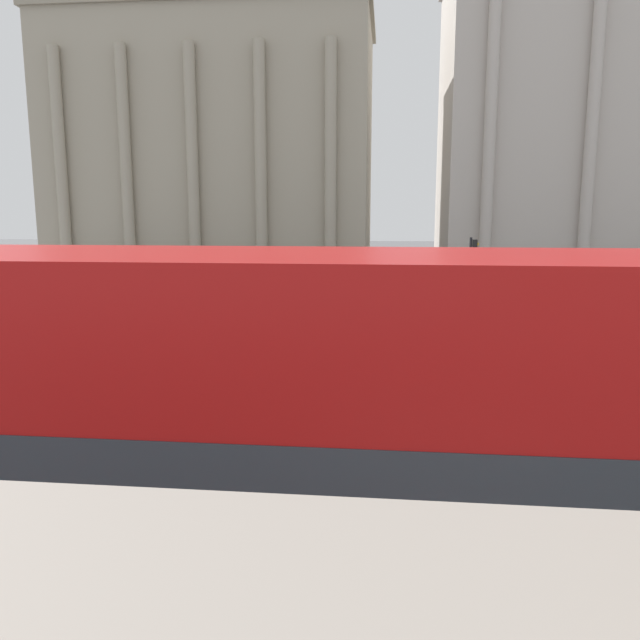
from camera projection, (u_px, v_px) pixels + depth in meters
name	position (u px, v px, depth m)	size (l,w,h in m)	color
double_decker_bus	(122.00, 436.00, 6.51)	(10.96, 2.65, 4.31)	black
plaza_building_left	(217.00, 146.00, 55.23)	(27.56, 15.05, 20.92)	#A39984
plaza_building_right	(609.00, 118.00, 53.44)	(28.53, 15.94, 25.24)	#BCB2A8
traffic_light_mid	(564.00, 288.00, 20.94)	(0.42, 0.24, 3.30)	black
traffic_light_far	(472.00, 265.00, 28.02)	(0.42, 0.24, 3.57)	black
car_white	(273.00, 319.00, 23.49)	(4.20, 1.93, 1.35)	black
pedestrian_black	(639.00, 327.00, 20.72)	(0.32, 0.32, 1.59)	#282B33
pedestrian_yellow	(423.00, 303.00, 25.78)	(0.32, 0.32, 1.72)	#282B33
pedestrian_white	(443.00, 315.00, 22.57)	(0.32, 0.32, 1.73)	#282B33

